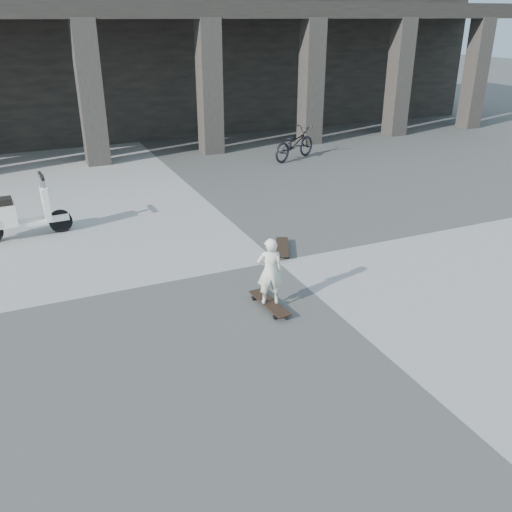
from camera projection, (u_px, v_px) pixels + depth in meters
name	position (u px, v px, depth m)	size (l,w,h in m)	color
ground	(277.00, 261.00, 9.68)	(90.00, 90.00, 0.00)	#454542
colonnade	(115.00, 46.00, 19.96)	(28.00, 8.82, 6.00)	black
longboard	(269.00, 303.00, 8.11)	(0.29, 0.95, 0.09)	black
skateboard_spare	(282.00, 247.00, 10.06)	(0.59, 0.91, 0.11)	black
child	(270.00, 271.00, 7.89)	(0.38, 0.25, 1.03)	silver
scooter	(7.00, 216.00, 10.44)	(1.76, 0.58, 1.22)	black
bicycle	(294.00, 144.00, 16.43)	(0.64, 1.82, 0.96)	black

